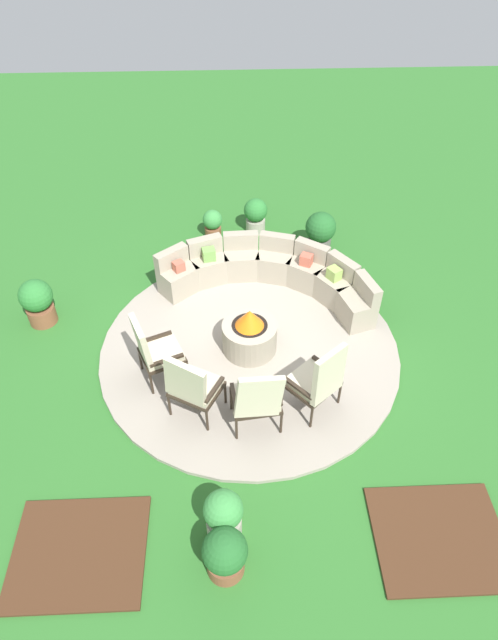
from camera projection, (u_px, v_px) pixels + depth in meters
ground_plane at (250, 351)px, 8.27m from camera, size 24.00×24.00×0.00m
patio_circle at (250, 349)px, 8.25m from camera, size 4.48×4.48×0.06m
mulch_bed_left at (79, 552)px, 6.03m from camera, size 1.47×1.26×0.04m
mulch_bed_right at (439, 537)px, 6.15m from camera, size 1.47×1.26×0.04m
fire_pit at (250, 334)px, 8.03m from camera, size 0.81×0.81×0.76m
curved_stone_bench at (270, 274)px, 9.03m from camera, size 3.47×1.81×0.77m
lounge_chair_front_left at (154, 349)px, 7.43m from camera, size 0.74×0.72×1.12m
lounge_chair_front_right at (192, 386)px, 6.95m from camera, size 0.79×0.78×1.16m
lounge_chair_back_left at (257, 398)px, 6.82m from camera, size 0.68×0.60×1.12m
lounge_chair_back_right at (319, 379)px, 7.03m from camera, size 0.83×0.84×1.17m
potted_plant_0 at (320, 231)px, 9.80m from camera, size 0.55×0.55×0.80m
potted_plant_1 at (225, 554)px, 5.67m from camera, size 0.49×0.49×0.68m
potted_plant_2 at (213, 223)px, 10.25m from camera, size 0.37×0.37×0.55m
potted_plant_3 at (37, 301)px, 8.46m from camera, size 0.51×0.51×0.79m
potted_plant_4 at (256, 214)px, 10.34m from camera, size 0.44×0.44×0.68m
potted_plant_5 at (223, 515)px, 5.98m from camera, size 0.45×0.45×0.70m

